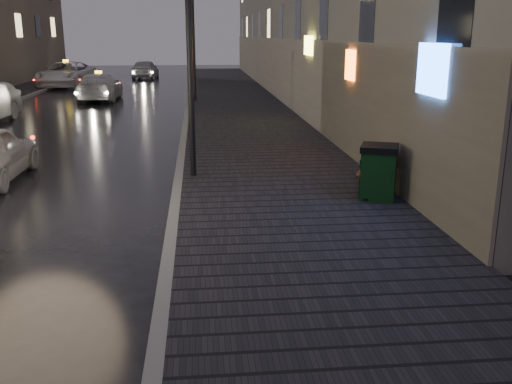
% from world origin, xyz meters
% --- Properties ---
extents(ground, '(120.00, 120.00, 0.00)m').
position_xyz_m(ground, '(0.00, 0.00, 0.00)').
color(ground, black).
rests_on(ground, ground).
extents(sidewalk, '(4.60, 58.00, 0.15)m').
position_xyz_m(sidewalk, '(3.90, 21.00, 0.07)').
color(sidewalk, black).
rests_on(sidewalk, ground).
extents(curb, '(0.20, 58.00, 0.15)m').
position_xyz_m(curb, '(1.50, 21.00, 0.07)').
color(curb, slate).
rests_on(curb, ground).
extents(curb_far, '(0.20, 58.00, 0.15)m').
position_xyz_m(curb_far, '(-7.40, 21.00, 0.07)').
color(curb_far, slate).
rests_on(curb_far, ground).
extents(lamp_near, '(0.36, 0.36, 5.28)m').
position_xyz_m(lamp_near, '(1.85, 6.00, 3.49)').
color(lamp_near, black).
rests_on(lamp_near, sidewalk).
extents(lamp_far, '(0.36, 0.36, 5.28)m').
position_xyz_m(lamp_far, '(1.85, 22.00, 3.49)').
color(lamp_far, black).
rests_on(lamp_far, sidewalk).
extents(bench, '(1.43, 2.11, 1.02)m').
position_xyz_m(bench, '(5.92, 4.37, 0.66)').
color(bench, black).
rests_on(bench, sidewalk).
extents(trash_bin, '(0.94, 0.94, 1.11)m').
position_xyz_m(trash_bin, '(5.61, 3.62, 0.71)').
color(trash_bin, black).
rests_on(trash_bin, sidewalk).
extents(taxi_mid, '(2.01, 4.88, 1.41)m').
position_xyz_m(taxi_mid, '(-3.20, 23.97, 0.71)').
color(taxi_mid, silver).
rests_on(taxi_mid, ground).
extents(taxi_far, '(3.42, 6.21, 1.65)m').
position_xyz_m(taxi_far, '(-6.65, 32.29, 0.82)').
color(taxi_far, silver).
rests_on(taxi_far, ground).
extents(car_far, '(2.02, 4.41, 1.46)m').
position_xyz_m(car_far, '(-2.12, 39.31, 0.73)').
color(car_far, '#9F9FA7').
rests_on(car_far, ground).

